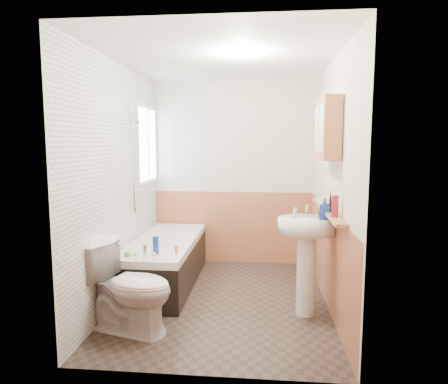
% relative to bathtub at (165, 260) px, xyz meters
% --- Properties ---
extents(floor, '(2.80, 2.80, 0.00)m').
position_rel_bathtub_xyz_m(floor, '(0.73, -0.45, -0.28)').
color(floor, '#2F2621').
rests_on(floor, ground).
extents(ceiling, '(2.80, 2.80, 0.00)m').
position_rel_bathtub_xyz_m(ceiling, '(0.73, -0.45, 2.22)').
color(ceiling, white).
rests_on(ceiling, ground).
extents(wall_back, '(2.20, 0.02, 2.50)m').
position_rel_bathtub_xyz_m(wall_back, '(0.73, 0.96, 0.97)').
color(wall_back, beige).
rests_on(wall_back, ground).
extents(wall_front, '(2.20, 0.02, 2.50)m').
position_rel_bathtub_xyz_m(wall_front, '(0.73, -1.86, 0.97)').
color(wall_front, beige).
rests_on(wall_front, ground).
extents(wall_left, '(0.02, 2.80, 2.50)m').
position_rel_bathtub_xyz_m(wall_left, '(-0.38, -0.45, 0.97)').
color(wall_left, beige).
rests_on(wall_left, ground).
extents(wall_right, '(0.02, 2.80, 2.50)m').
position_rel_bathtub_xyz_m(wall_right, '(1.84, -0.45, 0.97)').
color(wall_right, beige).
rests_on(wall_right, ground).
extents(wainscot_right, '(0.01, 2.80, 1.00)m').
position_rel_bathtub_xyz_m(wainscot_right, '(1.82, -0.45, 0.22)').
color(wainscot_right, '#BC724D').
rests_on(wainscot_right, wall_right).
extents(wainscot_front, '(2.20, 0.01, 1.00)m').
position_rel_bathtub_xyz_m(wainscot_front, '(0.73, -1.84, 0.22)').
color(wainscot_front, '#BC724D').
rests_on(wainscot_front, wall_front).
extents(wainscot_back, '(2.20, 0.01, 1.00)m').
position_rel_bathtub_xyz_m(wainscot_back, '(0.73, 0.94, 0.22)').
color(wainscot_back, '#BC724D').
rests_on(wainscot_back, wall_back).
extents(tile_cladding_left, '(0.01, 2.80, 2.50)m').
position_rel_bathtub_xyz_m(tile_cladding_left, '(-0.36, -0.45, 0.97)').
color(tile_cladding_left, white).
rests_on(tile_cladding_left, wall_left).
extents(tile_return_back, '(0.75, 0.01, 1.50)m').
position_rel_bathtub_xyz_m(tile_return_back, '(0.01, 0.93, 1.47)').
color(tile_return_back, white).
rests_on(tile_return_back, wall_back).
extents(window, '(0.03, 0.79, 0.99)m').
position_rel_bathtub_xyz_m(window, '(-0.33, 0.50, 1.37)').
color(window, white).
rests_on(window, wall_left).
extents(bathtub, '(0.70, 1.82, 0.68)m').
position_rel_bathtub_xyz_m(bathtub, '(0.00, 0.00, 0.00)').
color(bathtub, black).
rests_on(bathtub, floor).
extents(shower_riser, '(0.11, 0.08, 1.24)m').
position_rel_bathtub_xyz_m(shower_riser, '(-0.31, -0.12, 1.32)').
color(shower_riser, silver).
rests_on(shower_riser, wall_left).
extents(toilet, '(0.92, 0.67, 0.81)m').
position_rel_bathtub_xyz_m(toilet, '(-0.03, -1.22, 0.12)').
color(toilet, white).
rests_on(toilet, floor).
extents(sink, '(0.56, 0.45, 1.08)m').
position_rel_bathtub_xyz_m(sink, '(1.57, -0.72, 0.40)').
color(sink, white).
rests_on(sink, floor).
extents(pine_shelf, '(0.10, 1.53, 0.03)m').
position_rel_bathtub_xyz_m(pine_shelf, '(1.77, -0.59, 0.74)').
color(pine_shelf, '#BC724D').
rests_on(pine_shelf, wall_right).
extents(medicine_cabinet, '(0.16, 0.64, 0.57)m').
position_rel_bathtub_xyz_m(medicine_cabinet, '(1.74, -0.65, 1.52)').
color(medicine_cabinet, '#BC724D').
rests_on(medicine_cabinet, wall_right).
extents(foam_can, '(0.06, 0.06, 0.19)m').
position_rel_bathtub_xyz_m(foam_can, '(1.77, -1.02, 0.85)').
color(foam_can, maroon).
rests_on(foam_can, pine_shelf).
extents(green_bottle, '(0.04, 0.04, 0.22)m').
position_rel_bathtub_xyz_m(green_bottle, '(1.77, -0.78, 0.86)').
color(green_bottle, black).
rests_on(green_bottle, pine_shelf).
extents(black_jar, '(0.09, 0.09, 0.05)m').
position_rel_bathtub_xyz_m(black_jar, '(1.77, -0.21, 0.78)').
color(black_jar, silver).
rests_on(black_jar, pine_shelf).
extents(soap_bottle, '(0.11, 0.21, 0.09)m').
position_rel_bathtub_xyz_m(soap_bottle, '(1.72, -0.77, 0.73)').
color(soap_bottle, '#19339E').
rests_on(soap_bottle, sink).
extents(clear_bottle, '(0.04, 0.04, 0.09)m').
position_rel_bathtub_xyz_m(clear_bottle, '(1.45, -0.76, 0.72)').
color(clear_bottle, silver).
rests_on(clear_bottle, sink).
extents(blue_gel, '(0.06, 0.05, 0.19)m').
position_rel_bathtub_xyz_m(blue_gel, '(0.07, -0.65, 0.35)').
color(blue_gel, '#19339E').
rests_on(blue_gel, bathtub).
extents(cream_jar, '(0.09, 0.09, 0.04)m').
position_rel_bathtub_xyz_m(cream_jar, '(-0.19, -0.75, 0.28)').
color(cream_jar, '#59C647').
rests_on(cream_jar, bathtub).
extents(orange_bottle, '(0.04, 0.04, 0.09)m').
position_rel_bathtub_xyz_m(orange_bottle, '(0.27, -0.62, 0.30)').
color(orange_bottle, orange).
rests_on(orange_bottle, bathtub).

